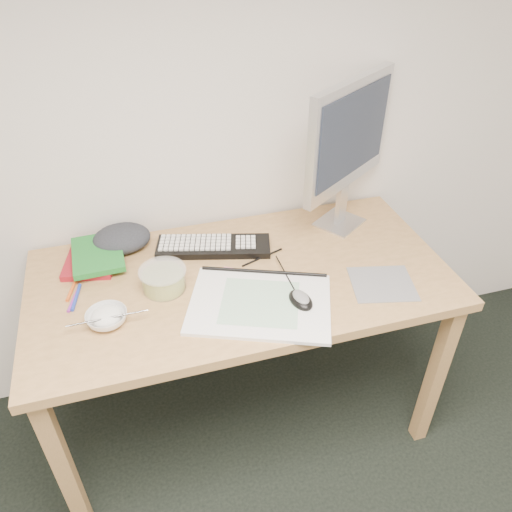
{
  "coord_description": "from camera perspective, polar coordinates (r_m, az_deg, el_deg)",
  "views": [
    {
      "loc": [
        -0.19,
        0.16,
        1.8
      ],
      "look_at": [
        0.18,
        1.42,
        0.83
      ],
      "focal_mm": 35.0,
      "sensor_mm": 36.0,
      "label": 1
    }
  ],
  "objects": [
    {
      "name": "rice_bowl",
      "position": [
        1.56,
        -16.68,
        -6.81
      ],
      "size": [
        0.13,
        0.13,
        0.04
      ],
      "primitive_type": "imported",
      "rotation": [
        0.0,
        0.0,
        -0.07
      ],
      "color": "white",
      "rests_on": "desk"
    },
    {
      "name": "fruit_tub",
      "position": [
        1.63,
        -10.54,
        -2.62
      ],
      "size": [
        0.16,
        0.16,
        0.07
      ],
      "primitive_type": "cylinder",
      "rotation": [
        0.0,
        0.0,
        0.08
      ],
      "color": "#E6DE51",
      "rests_on": "desk"
    },
    {
      "name": "marker_orange",
      "position": [
        1.72,
        -20.28,
        -3.56
      ],
      "size": [
        0.04,
        0.11,
        0.01
      ],
      "primitive_type": "cylinder",
      "rotation": [
        0.0,
        1.57,
        1.31
      ],
      "color": "#E45B1A",
      "rests_on": "desk"
    },
    {
      "name": "mouse",
      "position": [
        1.55,
        5.15,
        -4.74
      ],
      "size": [
        0.08,
        0.11,
        0.03
      ],
      "primitive_type": "ellipsoid",
      "rotation": [
        0.0,
        0.0,
        0.19
      ],
      "color": "black",
      "rests_on": "sketchpad"
    },
    {
      "name": "pencil_black",
      "position": [
        1.75,
        0.73,
        -0.15
      ],
      "size": [
        0.16,
        0.07,
        0.01
      ],
      "primitive_type": "cylinder",
      "rotation": [
        0.0,
        1.57,
        0.35
      ],
      "color": "black",
      "rests_on": "desk"
    },
    {
      "name": "monitor",
      "position": [
        1.81,
        10.58,
        13.01
      ],
      "size": [
        0.41,
        0.29,
        0.56
      ],
      "rotation": [
        0.0,
        0.0,
        0.59
      ],
      "color": "silver",
      "rests_on": "desk"
    },
    {
      "name": "desk",
      "position": [
        1.73,
        -1.65,
        -4.3
      ],
      "size": [
        1.4,
        0.7,
        0.75
      ],
      "color": "tan",
      "rests_on": "ground"
    },
    {
      "name": "cloth_lump",
      "position": [
        1.86,
        -15.09,
        1.95
      ],
      "size": [
        0.18,
        0.15,
        0.07
      ],
      "primitive_type": "ellipsoid",
      "rotation": [
        0.0,
        0.0,
        0.05
      ],
      "color": "#24262C",
      "rests_on": "desk"
    },
    {
      "name": "sketchpad",
      "position": [
        1.56,
        0.45,
        -5.48
      ],
      "size": [
        0.52,
        0.45,
        0.01
      ],
      "primitive_type": "cube",
      "rotation": [
        0.0,
        0.0,
        -0.38
      ],
      "color": "white",
      "rests_on": "desk"
    },
    {
      "name": "chopsticks",
      "position": [
        1.53,
        -16.61,
        -6.82
      ],
      "size": [
        0.22,
        0.02,
        0.02
      ],
      "primitive_type": "cylinder",
      "rotation": [
        0.0,
        1.57,
        0.02
      ],
      "color": "#B2B1B4",
      "rests_on": "rice_bowl"
    },
    {
      "name": "book_red",
      "position": [
        1.83,
        -18.29,
        -0.31
      ],
      "size": [
        0.21,
        0.25,
        0.02
      ],
      "primitive_type": "cube",
      "rotation": [
        0.0,
        0.0,
        -0.21
      ],
      "color": "maroon",
      "rests_on": "desk"
    },
    {
      "name": "pencil_tan",
      "position": [
        1.69,
        -2.17,
        -1.82
      ],
      "size": [
        0.17,
        0.11,
        0.01
      ],
      "primitive_type": "cylinder",
      "rotation": [
        0.0,
        1.57,
        -0.57
      ],
      "color": "tan",
      "rests_on": "desk"
    },
    {
      "name": "marker_purple",
      "position": [
        1.68,
        -20.09,
        -4.65
      ],
      "size": [
        0.04,
        0.11,
        0.01
      ],
      "primitive_type": "cylinder",
      "rotation": [
        0.0,
        1.57,
        1.28
      ],
      "color": "purple",
      "rests_on": "desk"
    },
    {
      "name": "marker_blue",
      "position": [
        1.68,
        -19.86,
        -4.45
      ],
      "size": [
        0.03,
        0.12,
        0.01
      ],
      "primitive_type": "cylinder",
      "rotation": [
        0.0,
        1.57,
        1.38
      ],
      "color": "#1F36AA",
      "rests_on": "desk"
    },
    {
      "name": "mousepad",
      "position": [
        1.69,
        14.24,
        -3.09
      ],
      "size": [
        0.24,
        0.23,
        0.0
      ],
      "primitive_type": "cube",
      "rotation": [
        0.0,
        0.0,
        -0.23
      ],
      "color": "gray",
      "rests_on": "desk"
    },
    {
      "name": "keyboard",
      "position": [
        1.8,
        -4.87,
        1.09
      ],
      "size": [
        0.42,
        0.23,
        0.02
      ],
      "primitive_type": "cube",
      "rotation": [
        0.0,
        0.0,
        -0.26
      ],
      "color": "black",
      "rests_on": "desk"
    },
    {
      "name": "book_green",
      "position": [
        1.8,
        -17.64,
        0.2
      ],
      "size": [
        0.18,
        0.24,
        0.02
      ],
      "primitive_type": "cube",
      "rotation": [
        0.0,
        0.0,
        0.03
      ],
      "color": "#1C7027",
      "rests_on": "book_red"
    },
    {
      "name": "pencil_pink",
      "position": [
        1.69,
        -0.72,
        -1.79
      ],
      "size": [
        0.16,
        0.1,
        0.01
      ],
      "primitive_type": "cylinder",
      "rotation": [
        0.0,
        1.57,
        -0.54
      ],
      "color": "pink",
      "rests_on": "desk"
    }
  ]
}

